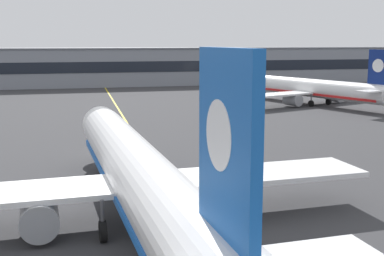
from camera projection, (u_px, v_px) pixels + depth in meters
taxiway_centreline at (149, 159)px, 51.57m from camera, size 5.27×179.94×0.01m
airliner_foreground at (139, 176)px, 32.17m from camera, size 32.18×41.50×11.65m
airliner_background at (314, 89)px, 94.74m from camera, size 28.67×36.19×10.52m
safety_cone_by_nose_gear at (120, 164)px, 48.23m from camera, size 0.44×0.44×0.55m
terminal_building at (124, 67)px, 136.51m from camera, size 161.45×12.40×10.13m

